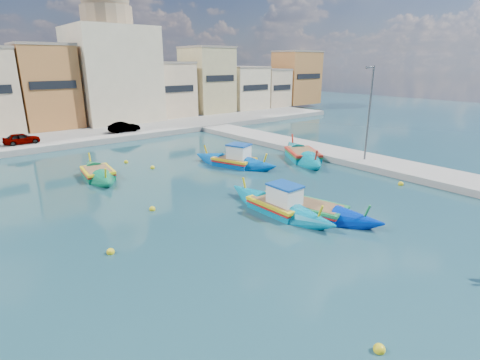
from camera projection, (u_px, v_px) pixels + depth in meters
name	position (u px, v px, depth m)	size (l,w,h in m)	color
ground	(257.00, 260.00, 16.37)	(160.00, 160.00, 0.00)	#153A3F
east_quay	(440.00, 177.00, 27.22)	(4.00, 70.00, 0.50)	gray
north_quay	(56.00, 140.00, 39.80)	(80.00, 8.00, 0.60)	gray
north_townhouses	(90.00, 89.00, 47.85)	(83.20, 7.87, 10.19)	beige
church_block	(111.00, 61.00, 49.30)	(10.00, 10.00, 19.10)	beige
quay_street_lamp	(369.00, 113.00, 30.06)	(1.18, 0.16, 8.00)	#595B60
luzzu_turquoise_cabin	(279.00, 206.00, 21.53)	(1.95, 8.49, 2.72)	#0082A5
luzzu_blue_cabin	(234.00, 162.00, 31.04)	(4.50, 8.34, 2.88)	#0050AA
luzzu_cyan_mid	(303.00, 156.00, 33.16)	(6.92, 9.36, 2.84)	#008397
luzzu_green	(98.00, 174.00, 27.94)	(2.86, 7.63, 2.35)	#0B7449
luzzu_blue_south	(315.00, 211.00, 21.05)	(3.66, 8.20, 2.31)	#0029AB
mooring_buoys	(174.00, 204.00, 22.60)	(25.46, 26.07, 0.36)	yellow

